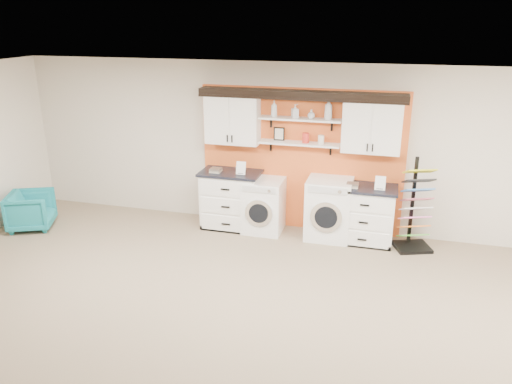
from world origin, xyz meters
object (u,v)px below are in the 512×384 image
(base_cabinet_left, at_px, (231,200))
(sample_rack, at_px, (414,220))
(washer, at_px, (264,205))
(dryer, at_px, (329,209))
(base_cabinet_right, at_px, (365,214))
(armchair, at_px, (31,210))

(base_cabinet_left, bearing_deg, sample_rack, -1.34)
(washer, bearing_deg, dryer, 0.00)
(base_cabinet_left, distance_m, dryer, 1.68)
(base_cabinet_right, bearing_deg, sample_rack, -5.30)
(base_cabinet_left, relative_size, armchair, 1.45)
(washer, height_order, dryer, dryer)
(base_cabinet_left, relative_size, sample_rack, 0.70)
(base_cabinet_left, bearing_deg, armchair, -163.82)
(sample_rack, bearing_deg, base_cabinet_left, 158.32)
(dryer, bearing_deg, base_cabinet_left, 179.89)
(washer, distance_m, dryer, 1.10)
(base_cabinet_left, height_order, dryer, dryer)
(sample_rack, xyz_separation_m, armchair, (-6.34, -0.89, -0.16))
(dryer, xyz_separation_m, armchair, (-4.99, -0.96, -0.18))
(washer, xyz_separation_m, sample_rack, (2.44, -0.07, 0.03))
(base_cabinet_right, distance_m, armchair, 5.66)
(washer, xyz_separation_m, armchair, (-3.89, -0.96, -0.13))
(washer, height_order, armchair, washer)
(base_cabinet_left, distance_m, sample_rack, 3.02)
(dryer, height_order, sample_rack, sample_rack)
(base_cabinet_right, height_order, washer, base_cabinet_right)
(base_cabinet_right, height_order, dryer, dryer)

